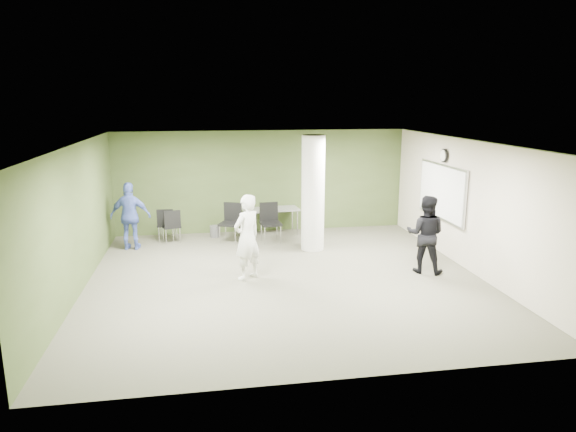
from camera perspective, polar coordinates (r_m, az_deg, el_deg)
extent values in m
plane|color=#4F4E3E|center=(10.72, -0.29, -6.93)|extent=(8.00, 8.00, 0.00)
plane|color=white|center=(10.12, -0.31, 8.16)|extent=(8.00, 8.00, 0.00)
cube|color=#3D4D24|center=(14.22, -2.86, 3.85)|extent=(8.00, 2.80, 0.02)
cube|color=#3D4D24|center=(10.49, -22.43, -0.41)|extent=(0.02, 8.00, 2.80)
cube|color=beige|center=(11.64, 19.54, 1.07)|extent=(0.02, 8.00, 2.80)
cylinder|color=silver|center=(12.44, 2.79, 2.53)|extent=(0.56, 0.56, 2.80)
cube|color=silver|center=(12.63, 16.71, 2.62)|extent=(0.04, 2.30, 1.30)
cube|color=white|center=(12.62, 16.61, 2.62)|extent=(0.02, 2.20, 1.20)
cylinder|color=black|center=(12.51, 16.96, 6.45)|extent=(0.05, 0.32, 0.32)
cylinder|color=white|center=(12.50, 16.84, 6.45)|extent=(0.02, 0.26, 0.26)
cube|color=gray|center=(13.93, -1.96, 0.75)|extent=(1.57, 0.79, 0.04)
cylinder|color=silver|center=(13.63, -4.52, -1.11)|extent=(0.04, 0.04, 0.68)
cylinder|color=silver|center=(13.92, 1.04, -0.78)|extent=(0.04, 0.04, 0.68)
cylinder|color=silver|center=(14.14, -4.88, -0.61)|extent=(0.04, 0.04, 0.68)
cylinder|color=silver|center=(14.42, 0.49, -0.30)|extent=(0.04, 0.04, 0.68)
cylinder|color=#174527|center=(13.82, -4.42, 1.22)|extent=(0.07, 0.07, 0.25)
cylinder|color=#B2B2B7|center=(13.71, -2.07, 1.01)|extent=(0.06, 0.06, 0.18)
cylinder|color=#4C4C4C|center=(13.93, -8.13, -1.70)|extent=(0.27, 0.27, 0.31)
cube|color=black|center=(13.76, -13.34, -0.94)|extent=(0.46, 0.46, 0.05)
cube|color=black|center=(13.52, -13.50, -0.17)|extent=(0.42, 0.06, 0.43)
cylinder|color=silver|center=(13.97, -12.47, -1.63)|extent=(0.02, 0.02, 0.41)
cylinder|color=silver|center=(14.01, -13.93, -1.66)|extent=(0.02, 0.02, 0.41)
cylinder|color=silver|center=(13.62, -12.64, -2.01)|extent=(0.02, 0.02, 0.41)
cylinder|color=silver|center=(13.67, -14.14, -2.04)|extent=(0.02, 0.02, 0.41)
cube|color=black|center=(13.56, -12.86, -1.12)|extent=(0.54, 0.54, 0.05)
cube|color=black|center=(13.32, -12.72, -0.32)|extent=(0.41, 0.15, 0.43)
cylinder|color=silver|center=(13.82, -12.25, -1.77)|extent=(0.02, 0.02, 0.41)
cylinder|color=silver|center=(13.75, -13.71, -1.92)|extent=(0.02, 0.02, 0.41)
cylinder|color=silver|center=(13.48, -11.90, -2.13)|extent=(0.02, 0.02, 0.41)
cylinder|color=silver|center=(13.41, -13.39, -2.28)|extent=(0.02, 0.02, 0.41)
cube|color=black|center=(13.30, -6.45, -0.86)|extent=(0.65, 0.65, 0.05)
cube|color=black|center=(13.45, -6.15, 0.49)|extent=(0.46, 0.23, 0.49)
cylinder|color=silver|center=(13.25, -7.57, -2.09)|extent=(0.02, 0.02, 0.47)
cylinder|color=silver|center=(13.11, -5.88, -2.20)|extent=(0.02, 0.02, 0.47)
cylinder|color=silver|center=(13.62, -6.95, -1.65)|extent=(0.02, 0.02, 0.47)
cylinder|color=silver|center=(13.49, -5.30, -1.76)|extent=(0.02, 0.02, 0.47)
cube|color=black|center=(13.21, -1.92, -0.86)|extent=(0.55, 0.55, 0.05)
cube|color=black|center=(13.37, -2.16, 0.51)|extent=(0.48, 0.09, 0.49)
cylinder|color=silver|center=(13.03, -2.59, -2.23)|extent=(0.02, 0.02, 0.47)
cylinder|color=silver|center=(13.12, -0.82, -2.11)|extent=(0.02, 0.02, 0.47)
cylinder|color=silver|center=(13.43, -2.98, -1.78)|extent=(0.02, 0.02, 0.47)
cylinder|color=silver|center=(13.52, -1.25, -1.67)|extent=(0.02, 0.02, 0.47)
imported|color=white|center=(10.47, -4.57, -2.38)|extent=(0.77, 0.73, 1.77)
imported|color=black|center=(11.25, 15.03, -1.97)|extent=(1.02, 0.95, 1.67)
imported|color=#465BAE|center=(13.10, -17.10, -0.02)|extent=(1.03, 0.54, 1.67)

